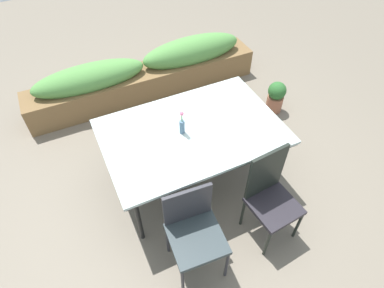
% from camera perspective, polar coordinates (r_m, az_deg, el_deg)
% --- Properties ---
extents(ground_plane, '(12.00, 12.00, 0.00)m').
position_cam_1_polar(ground_plane, '(3.79, 0.46, -5.71)').
color(ground_plane, '#756B5B').
extents(dining_table, '(1.76, 1.17, 0.76)m').
position_cam_1_polar(dining_table, '(3.25, 0.00, 1.88)').
color(dining_table, '#B2C6C1').
rests_on(dining_table, ground).
extents(chair_near_right, '(0.45, 0.45, 1.00)m').
position_cam_1_polar(chair_near_right, '(3.08, 13.54, -8.34)').
color(chair_near_right, '#252229').
rests_on(chair_near_right, ground).
extents(chair_near_left, '(0.48, 0.48, 0.89)m').
position_cam_1_polar(chair_near_left, '(2.83, 0.26, -14.55)').
color(chair_near_left, '#2D383B').
rests_on(chair_near_left, ground).
extents(flower_vase, '(0.05, 0.05, 0.28)m').
position_cam_1_polar(flower_vase, '(3.11, -1.77, 3.65)').
color(flower_vase, slate).
rests_on(flower_vase, dining_table).
extents(planter_box, '(3.29, 0.47, 0.72)m').
position_cam_1_polar(planter_box, '(4.74, -8.16, 12.02)').
color(planter_box, brown).
rests_on(planter_box, ground).
extents(potted_plant, '(0.24, 0.24, 0.45)m').
position_cam_1_polar(potted_plant, '(4.59, 14.48, 8.08)').
color(potted_plant, '#9E6047').
rests_on(potted_plant, ground).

